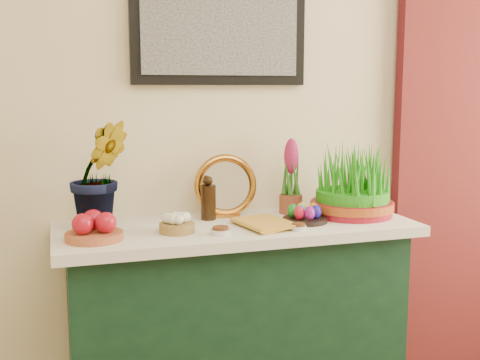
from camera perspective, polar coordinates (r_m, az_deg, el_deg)
name	(u,v)px	position (r m, az deg, el deg)	size (l,w,h in m)	color
sideboard	(236,335)	(2.52, -0.35, -14.50)	(1.30, 0.45, 0.85)	#13341E
tablecloth	(236,228)	(2.38, -0.36, -4.60)	(1.40, 0.55, 0.04)	white
hyacinth_green	(99,157)	(2.31, -13.22, 2.16)	(0.27, 0.23, 0.55)	#2D701E
apple_bowl	(94,228)	(2.17, -13.68, -4.46)	(0.26, 0.26, 0.10)	#A1512F
garlic_basket	(177,224)	(2.23, -5.99, -4.21)	(0.16, 0.16, 0.07)	#9F7C40
vinegar_cruet	(208,200)	(2.43, -3.02, -1.94)	(0.06, 0.06, 0.18)	black
mirror	(226,187)	(2.48, -1.38, -0.62)	(0.27, 0.10, 0.26)	#BC7B29
book	(245,225)	(2.27, 0.43, -4.31)	(0.16, 0.24, 0.03)	gold
spice_dish_left	(221,231)	(2.19, -1.85, -4.84)	(0.07, 0.07, 0.03)	silver
spice_dish_right	(298,227)	(2.27, 5.56, -4.44)	(0.06, 0.06, 0.03)	silver
egg_plate	(305,215)	(2.40, 6.16, -3.33)	(0.20, 0.20, 0.07)	black
hyacinth_pink	(291,180)	(2.55, 4.86, 0.02)	(0.10, 0.10, 0.32)	brown
wheatgrass_sabzeh	(352,186)	(2.54, 10.60, -0.56)	(0.35, 0.35, 0.28)	maroon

